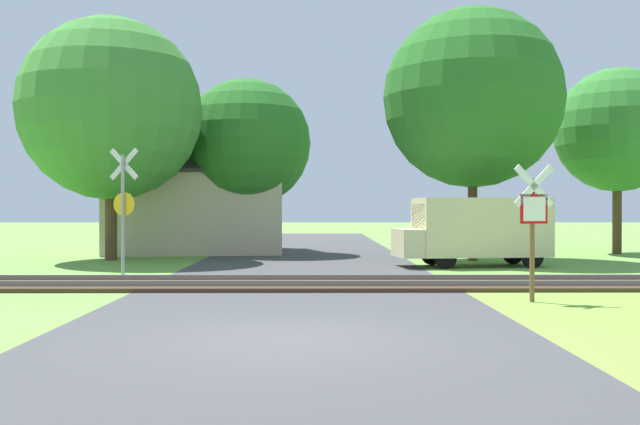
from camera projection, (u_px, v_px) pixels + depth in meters
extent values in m
plane|color=#6B9942|center=(289.00, 340.00, 10.39)|extent=(160.00, 160.00, 0.00)
cube|color=#424244|center=(294.00, 318.00, 12.39)|extent=(7.55, 80.00, 0.01)
cube|color=#422D1E|center=(300.00, 285.00, 17.36)|extent=(60.00, 2.60, 0.10)
cube|color=slate|center=(300.00, 277.00, 18.07)|extent=(60.00, 0.08, 0.12)
cube|color=slate|center=(299.00, 283.00, 16.64)|extent=(60.00, 0.08, 0.12)
cylinder|color=brown|center=(532.00, 240.00, 14.50)|extent=(0.10, 0.10, 2.52)
cube|color=red|center=(534.00, 209.00, 14.43)|extent=(0.59, 0.16, 0.60)
cube|color=white|center=(534.00, 209.00, 14.41)|extent=(0.48, 0.12, 0.49)
cube|color=white|center=(534.00, 186.00, 14.42)|extent=(0.86, 0.22, 0.88)
cube|color=white|center=(534.00, 186.00, 14.42)|extent=(0.86, 0.22, 0.88)
cylinder|color=#9E9EA5|center=(123.00, 216.00, 19.44)|extent=(0.09, 0.09, 3.37)
cube|color=white|center=(124.00, 164.00, 19.49)|extent=(0.85, 0.28, 0.88)
cube|color=white|center=(124.00, 164.00, 19.49)|extent=(0.85, 0.28, 0.88)
cylinder|color=yellow|center=(124.00, 204.00, 19.50)|extent=(0.62, 0.21, 0.64)
cube|color=#C6B293|center=(196.00, 212.00, 30.84)|extent=(7.67, 6.55, 3.48)
cube|color=#332D2D|center=(194.00, 145.00, 29.37)|extent=(7.75, 4.08, 2.38)
cube|color=#332D2D|center=(198.00, 151.00, 32.26)|extent=(7.75, 4.08, 2.38)
cube|color=brown|center=(241.00, 144.00, 31.04)|extent=(0.55, 0.55, 1.10)
cylinder|color=#513823|center=(247.00, 222.00, 29.69)|extent=(0.48, 0.48, 2.61)
sphere|color=#286B23|center=(247.00, 143.00, 29.66)|extent=(5.34, 5.34, 5.34)
cylinder|color=#513823|center=(617.00, 215.00, 29.47)|extent=(0.37, 0.37, 3.22)
sphere|color=#337A2D|center=(617.00, 130.00, 29.44)|extent=(5.13, 5.13, 5.13)
cylinder|color=#513823|center=(473.00, 213.00, 25.87)|extent=(0.34, 0.34, 3.46)
sphere|color=#286B23|center=(473.00, 98.00, 25.84)|extent=(6.51, 6.51, 6.51)
cylinder|color=#513823|center=(111.00, 219.00, 25.99)|extent=(0.43, 0.43, 3.03)
sphere|color=#3D8433|center=(111.00, 109.00, 25.96)|extent=(6.65, 6.65, 6.65)
cube|color=beige|center=(481.00, 227.00, 23.26)|extent=(4.40, 2.39, 1.90)
cube|color=beige|center=(408.00, 243.00, 22.95)|extent=(0.91, 1.88, 0.90)
cube|color=#19232D|center=(419.00, 217.00, 22.99)|extent=(0.23, 1.61, 0.85)
cube|color=navy|center=(471.00, 236.00, 24.21)|extent=(3.75, 0.47, 0.16)
cylinder|color=black|center=(432.00, 255.00, 23.86)|extent=(0.70, 0.26, 0.68)
cylinder|color=black|center=(446.00, 258.00, 22.31)|extent=(0.70, 0.26, 0.68)
cylinder|color=black|center=(513.00, 254.00, 24.22)|extent=(0.70, 0.26, 0.68)
cylinder|color=black|center=(532.00, 257.00, 22.67)|extent=(0.70, 0.26, 0.68)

